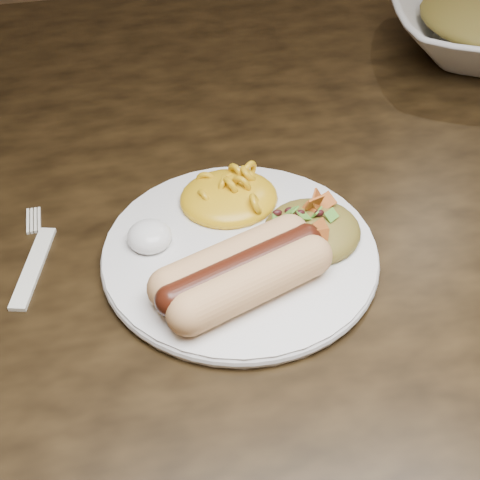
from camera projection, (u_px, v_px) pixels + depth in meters
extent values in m
cube|color=#2F210F|center=(271.00, 163.00, 0.74)|extent=(1.60, 0.90, 0.04)
cylinder|color=silver|center=(240.00, 253.00, 0.60)|extent=(0.31, 0.31, 0.01)
cylinder|color=tan|center=(246.00, 286.00, 0.53)|extent=(0.12, 0.07, 0.04)
cylinder|color=tan|center=(238.00, 258.00, 0.56)|extent=(0.12, 0.07, 0.04)
cylinder|color=#49190E|center=(242.00, 268.00, 0.54)|extent=(0.13, 0.07, 0.03)
ellipsoid|color=gold|center=(229.00, 187.00, 0.63)|extent=(0.11, 0.11, 0.04)
ellipsoid|color=white|center=(149.00, 233.00, 0.59)|extent=(0.04, 0.04, 0.02)
ellipsoid|color=#9B4E23|center=(312.00, 227.00, 0.60)|extent=(0.09, 0.08, 0.03)
cube|color=white|center=(33.00, 267.00, 0.59)|extent=(0.06, 0.16, 0.00)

